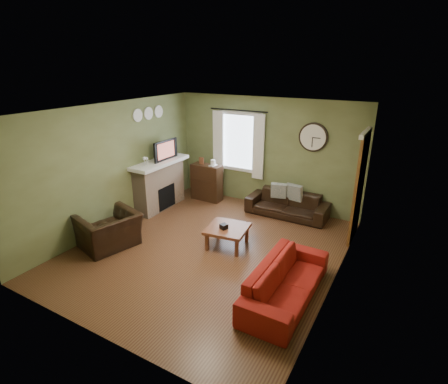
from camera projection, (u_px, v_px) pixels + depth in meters
The scene contains 31 objects.
floor at pixel (209, 249), 6.63m from camera, with size 4.60×5.20×0.00m, color #56331E.
ceiling at pixel (207, 110), 5.72m from camera, with size 4.60×5.20×0.00m, color white.
wall_left at pixel (114, 167), 7.24m from camera, with size 0.00×5.20×2.60m, color olive.
wall_right at pixel (341, 211), 5.11m from camera, with size 0.00×5.20×2.60m, color olive.
wall_back at pixel (266, 153), 8.29m from camera, with size 4.60×0.00×2.60m, color olive.
wall_front at pixel (89, 249), 4.06m from camera, with size 4.60×0.00×2.60m, color olive.
fireplace at pixel (160, 186), 8.35m from camera, with size 0.40×1.40×1.10m, color tan.
firebox at pixel (167, 197), 8.35m from camera, with size 0.04×0.60×0.55m, color black.
mantel at pixel (159, 162), 8.13m from camera, with size 0.58×1.60×0.08m, color white.
tv at pixel (163, 152), 8.16m from camera, with size 0.60×0.08×0.35m, color black.
tv_screen at pixel (166, 150), 8.11m from camera, with size 0.02×0.62×0.36m, color #994C3F.
medallion_left at pixel (138, 115), 7.55m from camera, with size 0.28×0.28×0.03m, color white.
medallion_mid at pixel (148, 113), 7.83m from camera, with size 0.28×0.28×0.03m, color white.
medallion_right at pixel (159, 112), 8.12m from camera, with size 0.28×0.28×0.03m, color white.
window_pane at pixel (240, 142), 8.53m from camera, with size 1.00×0.02×1.30m, color silver, non-canonical shape.
curtain_rod at pixel (238, 110), 8.18m from camera, with size 0.03×0.03×1.50m, color black.
curtain_left at pixel (218, 142), 8.72m from camera, with size 0.28×0.04×1.55m, color white.
curtain_right at pixel (258, 147), 8.21m from camera, with size 0.28×0.04×1.55m, color white.
wall_clock at pixel (313, 137), 7.57m from camera, with size 0.64×0.06×0.64m, color white, non-canonical shape.
door at pixel (359, 189), 6.72m from camera, with size 0.05×0.90×2.10m, color brown.
bookshelf at pixel (207, 182), 8.87m from camera, with size 0.78×0.33×0.92m, color black, non-canonical shape.
book at pixel (211, 164), 8.65m from camera, with size 0.16×0.21×0.02m, color brown.
sofa_brown at pixel (287, 204), 8.01m from camera, with size 1.84×0.72×0.54m, color black.
pillow_left at pixel (294, 192), 7.93m from camera, with size 0.38×0.11×0.38m, color gray.
pillow_right at pixel (279, 191), 8.05m from camera, with size 0.35×0.11×0.35m, color gray.
sofa_red at pixel (286, 281), 5.19m from camera, with size 1.96×0.77×0.57m, color maroon.
armchair at pixel (109, 231), 6.63m from camera, with size 1.03×0.90×0.67m, color black.
coffee_table at pixel (227, 237), 6.69m from camera, with size 0.74×0.74×0.39m, color brown, non-canonical shape.
tissue_box at pixel (224, 228), 6.56m from camera, with size 0.12×0.12×0.10m, color black.
wine_glass_a at pixel (144, 162), 7.66m from camera, with size 0.07×0.07×0.21m, color white, non-canonical shape.
wine_glass_b at pixel (147, 161), 7.72m from camera, with size 0.06×0.06×0.18m, color white, non-canonical shape.
Camera 1 is at (3.13, -4.92, 3.36)m, focal length 28.00 mm.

